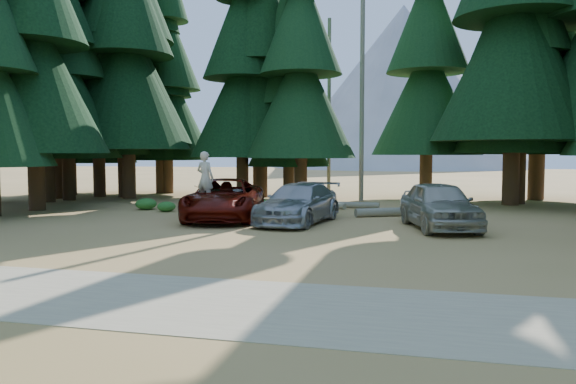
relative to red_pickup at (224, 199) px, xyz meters
name	(u,v)px	position (x,y,z in m)	size (l,w,h in m)	color
ground	(276,242)	(3.33, -4.84, -0.78)	(160.00, 160.00, 0.00)	#9E8043
gravel_strip	(178,300)	(3.33, -11.34, -0.78)	(26.00, 3.50, 0.01)	tan
forest_belt_north	(347,200)	(3.33, 10.16, -0.78)	(36.00, 7.00, 22.00)	black
snag_front	(362,87)	(4.13, 9.66, 5.22)	(0.24, 0.24, 12.00)	slate
snag_back	(329,109)	(2.13, 11.16, 4.22)	(0.20, 0.20, 10.00)	slate
mountain_peak	(389,96)	(0.75, 83.39, 11.92)	(48.00, 50.00, 28.00)	gray
red_pickup	(224,199)	(0.00, 0.00, 0.00)	(2.59, 5.62, 1.56)	#560E07
silver_minivan_center	(298,203)	(2.98, -0.35, -0.07)	(2.01, 4.93, 1.43)	#A4A7AC
silver_minivan_right	(439,205)	(7.91, -0.73, 0.02)	(1.90, 4.72, 1.61)	#AAA797
frisbee_player	(205,178)	(-0.51, -0.66, 0.84)	(0.81, 0.63, 1.96)	beige
log_left	(336,205)	(3.41, 5.66, -0.64)	(0.29, 0.29, 4.02)	slate
log_mid	(317,204)	(2.53, 5.66, -0.65)	(0.27, 0.27, 3.25)	slate
log_right	(418,211)	(7.18, 3.21, -0.61)	(0.35, 0.35, 5.42)	slate
shrub_far_left	(166,207)	(-3.47, 2.15, -0.56)	(0.79, 0.79, 0.44)	#1D6122
shrub_left	(260,204)	(0.16, 4.24, -0.56)	(0.81, 0.81, 0.45)	#1D6122
shrub_center_left	(317,208)	(3.17, 2.32, -0.49)	(1.06, 1.06, 0.58)	#1D6122
shrub_center_right	(324,204)	(2.96, 5.00, -0.57)	(0.77, 0.77, 0.42)	#1D6122
shrub_right	(445,212)	(8.19, 1.89, -0.46)	(1.16, 1.16, 0.64)	#1D6122
shrub_far_right	(443,211)	(8.14, 2.94, -0.53)	(0.90, 0.90, 0.49)	#1D6122
shrub_edge_west	(146,204)	(-4.73, 2.70, -0.52)	(0.94, 0.94, 0.52)	#1D6122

